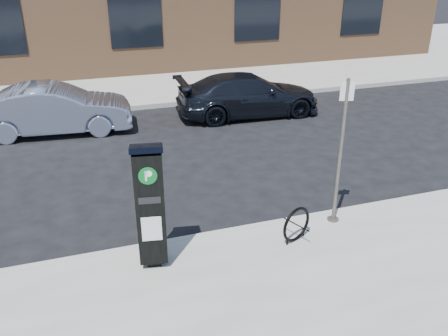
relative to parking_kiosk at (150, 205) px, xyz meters
name	(u,v)px	position (x,y,z in m)	size (l,w,h in m)	color
ground	(247,233)	(1.80, 0.57, -1.21)	(120.00, 120.00, 0.00)	black
sidewalk_far	(132,67)	(1.80, 14.57, -1.14)	(60.00, 12.00, 0.15)	gray
curb_near	(247,230)	(1.80, 0.55, -1.14)	(60.00, 0.12, 0.16)	#9E9B93
curb_far	(160,105)	(1.80, 8.59, -1.14)	(60.00, 0.12, 0.16)	#9E9B93
parking_kiosk	(150,205)	(0.00, 0.00, 0.00)	(0.54, 0.49, 2.07)	black
sign_pole	(340,154)	(3.40, 0.27, 0.26)	(0.23, 0.21, 2.67)	#4D4944
bike_rack	(296,225)	(2.43, -0.12, -0.75)	(0.61, 0.29, 0.64)	black
car_silver	(55,109)	(-1.39, 7.19, -0.53)	(1.44, 4.13, 1.36)	#8C98B3
car_dark	(248,95)	(4.29, 6.97, -0.57)	(1.81, 4.45, 1.29)	black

